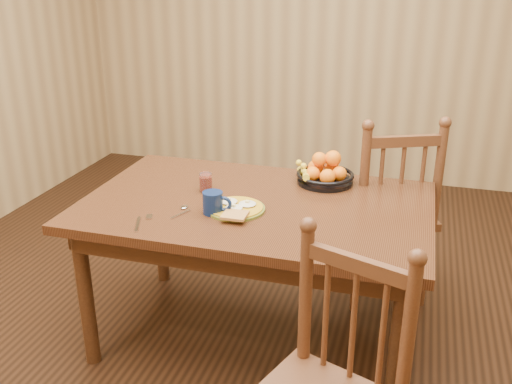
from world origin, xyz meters
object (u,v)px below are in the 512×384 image
(breakfast_plate, at_px, (236,208))
(chair_far, at_px, (386,213))
(dining_table, at_px, (256,219))
(fruit_bowl, at_px, (324,173))
(coffee_mug, at_px, (214,203))

(breakfast_plate, bearing_deg, chair_far, 48.71)
(dining_table, xyz_separation_m, breakfast_plate, (-0.06, -0.12, 0.10))
(breakfast_plate, xyz_separation_m, fruit_bowl, (0.32, 0.46, 0.04))
(dining_table, xyz_separation_m, fruit_bowl, (0.26, 0.34, 0.14))
(dining_table, bearing_deg, chair_far, 46.20)
(dining_table, height_order, fruit_bowl, fruit_bowl)
(chair_far, relative_size, breakfast_plate, 3.66)
(dining_table, xyz_separation_m, coffee_mug, (-0.14, -0.17, 0.14))
(coffee_mug, bearing_deg, fruit_bowl, 51.82)
(breakfast_plate, relative_size, fruit_bowl, 0.89)
(chair_far, bearing_deg, breakfast_plate, 24.55)
(chair_far, height_order, fruit_bowl, chair_far)
(chair_far, xyz_separation_m, coffee_mug, (-0.71, -0.77, 0.29))
(coffee_mug, distance_m, fruit_bowl, 0.65)
(fruit_bowl, bearing_deg, coffee_mug, -128.18)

